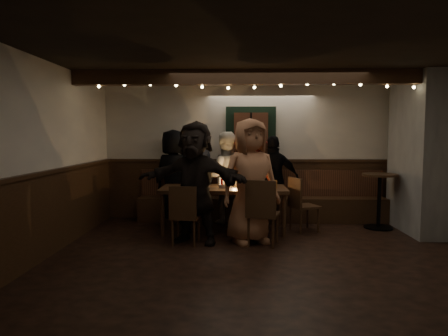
{
  "coord_description": "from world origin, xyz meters",
  "views": [
    {
      "loc": [
        -0.48,
        -5.19,
        1.61
      ],
      "look_at": [
        -0.68,
        1.6,
        1.05
      ],
      "focal_mm": 32.0,
      "sensor_mm": 36.0,
      "label": 1
    }
  ],
  "objects_px": {
    "chair_near_left": "(184,212)",
    "chair_end": "(300,201)",
    "person_b": "(198,177)",
    "high_top": "(379,194)",
    "person_g": "(250,181)",
    "chair_near_right": "(262,209)",
    "dining_table": "(224,191)",
    "person_d": "(250,177)",
    "person_e": "(274,179)",
    "person_f": "(195,182)",
    "person_c": "(225,177)",
    "person_a": "(174,176)"
  },
  "relations": [
    {
      "from": "person_a",
      "to": "person_f",
      "type": "bearing_deg",
      "value": 134.16
    },
    {
      "from": "chair_end",
      "to": "person_c",
      "type": "bearing_deg",
      "value": 152.01
    },
    {
      "from": "person_b",
      "to": "chair_end",
      "type": "bearing_deg",
      "value": 149.73
    },
    {
      "from": "chair_near_left",
      "to": "high_top",
      "type": "bearing_deg",
      "value": 19.9
    },
    {
      "from": "high_top",
      "to": "person_a",
      "type": "relative_size",
      "value": 0.56
    },
    {
      "from": "high_top",
      "to": "person_e",
      "type": "relative_size",
      "value": 0.59
    },
    {
      "from": "chair_near_left",
      "to": "chair_end",
      "type": "bearing_deg",
      "value": 26.25
    },
    {
      "from": "chair_end",
      "to": "high_top",
      "type": "bearing_deg",
      "value": 10.86
    },
    {
      "from": "chair_near_left",
      "to": "person_f",
      "type": "bearing_deg",
      "value": 51.09
    },
    {
      "from": "chair_near_right",
      "to": "high_top",
      "type": "xyz_separation_m",
      "value": [
        2.09,
        1.18,
        0.05
      ]
    },
    {
      "from": "chair_near_right",
      "to": "chair_end",
      "type": "distance_m",
      "value": 1.14
    },
    {
      "from": "dining_table",
      "to": "chair_near_left",
      "type": "bearing_deg",
      "value": -121.89
    },
    {
      "from": "chair_near_left",
      "to": "chair_end",
      "type": "distance_m",
      "value": 2.03
    },
    {
      "from": "chair_near_left",
      "to": "person_c",
      "type": "height_order",
      "value": "person_c"
    },
    {
      "from": "chair_near_right",
      "to": "person_e",
      "type": "distance_m",
      "value": 1.67
    },
    {
      "from": "person_a",
      "to": "person_f",
      "type": "height_order",
      "value": "person_f"
    },
    {
      "from": "person_a",
      "to": "person_d",
      "type": "relative_size",
      "value": 1.02
    },
    {
      "from": "person_b",
      "to": "person_f",
      "type": "bearing_deg",
      "value": 83.14
    },
    {
      "from": "person_a",
      "to": "person_c",
      "type": "bearing_deg",
      "value": -159.2
    },
    {
      "from": "high_top",
      "to": "person_c",
      "type": "relative_size",
      "value": 0.57
    },
    {
      "from": "person_a",
      "to": "person_f",
      "type": "relative_size",
      "value": 0.94
    },
    {
      "from": "chair_near_left",
      "to": "chair_near_right",
      "type": "bearing_deg",
      "value": -0.56
    },
    {
      "from": "person_f",
      "to": "high_top",
      "type": "bearing_deg",
      "value": 35.04
    },
    {
      "from": "chair_near_left",
      "to": "person_d",
      "type": "bearing_deg",
      "value": 56.73
    },
    {
      "from": "high_top",
      "to": "person_e",
      "type": "height_order",
      "value": "person_e"
    },
    {
      "from": "high_top",
      "to": "person_f",
      "type": "distance_m",
      "value": 3.25
    },
    {
      "from": "dining_table",
      "to": "person_d",
      "type": "relative_size",
      "value": 1.24
    },
    {
      "from": "person_c",
      "to": "chair_near_right",
      "type": "bearing_deg",
      "value": 101.73
    },
    {
      "from": "person_e",
      "to": "person_g",
      "type": "height_order",
      "value": "person_g"
    },
    {
      "from": "chair_near_right",
      "to": "person_a",
      "type": "distance_m",
      "value": 2.26
    },
    {
      "from": "person_f",
      "to": "person_g",
      "type": "bearing_deg",
      "value": 19.18
    },
    {
      "from": "high_top",
      "to": "person_g",
      "type": "height_order",
      "value": "person_g"
    },
    {
      "from": "person_b",
      "to": "person_f",
      "type": "relative_size",
      "value": 0.92
    },
    {
      "from": "person_g",
      "to": "chair_near_left",
      "type": "bearing_deg",
      "value": 169.4
    },
    {
      "from": "person_b",
      "to": "chair_near_left",
      "type": "bearing_deg",
      "value": 77.56
    },
    {
      "from": "person_d",
      "to": "person_g",
      "type": "xyz_separation_m",
      "value": [
        -0.05,
        -1.34,
        0.09
      ]
    },
    {
      "from": "chair_near_right",
      "to": "person_e",
      "type": "relative_size",
      "value": 0.61
    },
    {
      "from": "chair_near_right",
      "to": "chair_end",
      "type": "xyz_separation_m",
      "value": [
        0.69,
        0.91,
        -0.04
      ]
    },
    {
      "from": "chair_near_right",
      "to": "chair_near_left",
      "type": "bearing_deg",
      "value": 179.44
    },
    {
      "from": "person_a",
      "to": "person_e",
      "type": "xyz_separation_m",
      "value": [
        1.85,
        -0.01,
        -0.05
      ]
    },
    {
      "from": "dining_table",
      "to": "person_c",
      "type": "bearing_deg",
      "value": 89.71
    },
    {
      "from": "person_f",
      "to": "chair_near_right",
      "type": "bearing_deg",
      "value": 6.67
    },
    {
      "from": "chair_near_left",
      "to": "person_f",
      "type": "xyz_separation_m",
      "value": [
        0.14,
        0.17,
        0.42
      ]
    },
    {
      "from": "person_c",
      "to": "person_g",
      "type": "height_order",
      "value": "person_g"
    },
    {
      "from": "chair_near_right",
      "to": "chair_end",
      "type": "relative_size",
      "value": 1.07
    },
    {
      "from": "high_top",
      "to": "person_g",
      "type": "distance_m",
      "value": 2.48
    },
    {
      "from": "chair_near_left",
      "to": "person_b",
      "type": "height_order",
      "value": "person_b"
    },
    {
      "from": "person_g",
      "to": "high_top",
      "type": "bearing_deg",
      "value": 0.65
    },
    {
      "from": "chair_near_left",
      "to": "person_g",
      "type": "height_order",
      "value": "person_g"
    },
    {
      "from": "chair_near_right",
      "to": "person_c",
      "type": "bearing_deg",
      "value": 110.15
    }
  ]
}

